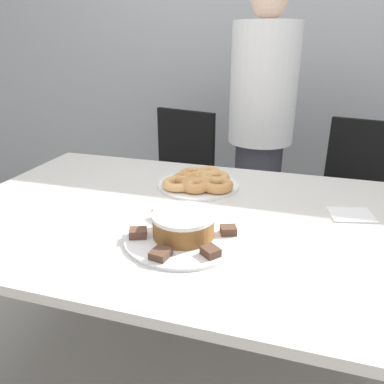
% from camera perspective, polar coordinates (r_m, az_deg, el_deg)
% --- Properties ---
extents(ground_plane, '(12.00, 12.00, 0.00)m').
position_cam_1_polar(ground_plane, '(1.72, -1.06, -25.79)').
color(ground_plane, gray).
extents(wall_back, '(8.00, 0.05, 2.60)m').
position_cam_1_polar(wall_back, '(2.73, 9.97, 22.41)').
color(wall_back, '#A8AAAD').
rests_on(wall_back, ground_plane).
extents(table, '(1.60, 1.03, 0.74)m').
position_cam_1_polar(table, '(1.31, -1.26, -6.20)').
color(table, silver).
rests_on(table, ground_plane).
extents(person_standing, '(0.34, 0.34, 1.55)m').
position_cam_1_polar(person_standing, '(2.09, 10.37, 8.92)').
color(person_standing, '#383842').
rests_on(person_standing, ground_plane).
extents(office_chair_left, '(0.54, 0.54, 0.89)m').
position_cam_1_polar(office_chair_left, '(2.30, -2.89, 0.23)').
color(office_chair_left, black).
rests_on(office_chair_left, ground_plane).
extents(office_chair_right, '(0.52, 0.52, 0.89)m').
position_cam_1_polar(office_chair_right, '(2.20, 23.40, -2.70)').
color(office_chair_right, black).
rests_on(office_chair_right, ground_plane).
extents(plate_cake, '(0.35, 0.35, 0.01)m').
position_cam_1_polar(plate_cake, '(1.11, -1.29, -6.81)').
color(plate_cake, white).
rests_on(plate_cake, table).
extents(plate_donuts, '(0.32, 0.32, 0.01)m').
position_cam_1_polar(plate_donuts, '(1.50, 0.95, 1.15)').
color(plate_donuts, white).
rests_on(plate_donuts, table).
extents(frosted_cake, '(0.18, 0.18, 0.07)m').
position_cam_1_polar(frosted_cake, '(1.09, -1.31, -4.96)').
color(frosted_cake, brown).
rests_on(frosted_cake, plate_cake).
extents(lamington_0, '(0.06, 0.06, 0.02)m').
position_cam_1_polar(lamington_0, '(1.01, 2.84, -9.04)').
color(lamington_0, '#513828').
rests_on(lamington_0, plate_cake).
extents(lamington_1, '(0.06, 0.05, 0.02)m').
position_cam_1_polar(lamington_1, '(1.12, 5.57, -5.80)').
color(lamington_1, '#513828').
rests_on(lamington_1, plate_cake).
extents(lamington_2, '(0.05, 0.05, 0.02)m').
position_cam_1_polar(lamington_2, '(1.21, 1.59, -3.41)').
color(lamington_2, brown).
rests_on(lamington_2, plate_cake).
extents(lamington_3, '(0.07, 0.06, 0.03)m').
position_cam_1_polar(lamington_3, '(1.21, -4.73, -3.48)').
color(lamington_3, '#513828').
rests_on(lamington_3, plate_cake).
extents(lamington_4, '(0.06, 0.06, 0.02)m').
position_cam_1_polar(lamington_4, '(1.11, -8.23, -6.19)').
color(lamington_4, brown).
rests_on(lamington_4, plate_cake).
extents(lamington_5, '(0.05, 0.06, 0.02)m').
position_cam_1_polar(lamington_5, '(1.01, -4.82, -9.35)').
color(lamington_5, '#513828').
rests_on(lamington_5, plate_cake).
extents(donut_0, '(0.13, 0.13, 0.04)m').
position_cam_1_polar(donut_0, '(1.49, 0.96, 1.97)').
color(donut_0, '#D18E4C').
rests_on(donut_0, plate_donuts).
extents(donut_1, '(0.11, 0.11, 0.04)m').
position_cam_1_polar(donut_1, '(1.56, 2.43, 2.88)').
color(donut_1, tan).
rests_on(donut_1, plate_donuts).
extents(donut_2, '(0.12, 0.12, 0.03)m').
position_cam_1_polar(donut_2, '(1.55, 0.22, 2.73)').
color(donut_2, tan).
rests_on(donut_2, plate_donuts).
extents(donut_3, '(0.10, 0.10, 0.03)m').
position_cam_1_polar(donut_3, '(1.50, -1.01, 2.05)').
color(donut_3, '#C68447').
rests_on(donut_3, plate_donuts).
extents(donut_4, '(0.13, 0.13, 0.03)m').
position_cam_1_polar(donut_4, '(1.45, -2.11, 1.27)').
color(donut_4, '#E5AD66').
rests_on(donut_4, plate_donuts).
extents(donut_5, '(0.12, 0.12, 0.04)m').
position_cam_1_polar(donut_5, '(1.43, 0.52, 1.05)').
color(donut_5, '#D18E4C').
rests_on(donut_5, plate_donuts).
extents(donut_6, '(0.12, 0.12, 0.04)m').
position_cam_1_polar(donut_6, '(1.43, 3.85, 1.06)').
color(donut_6, '#D18E4C').
rests_on(donut_6, plate_donuts).
extents(donut_7, '(0.12, 0.12, 0.04)m').
position_cam_1_polar(donut_7, '(1.50, 3.39, 2.16)').
color(donut_7, tan).
rests_on(donut_7, plate_donuts).
extents(napkin, '(0.16, 0.14, 0.01)m').
position_cam_1_polar(napkin, '(1.36, 23.09, -3.21)').
color(napkin, white).
rests_on(napkin, table).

